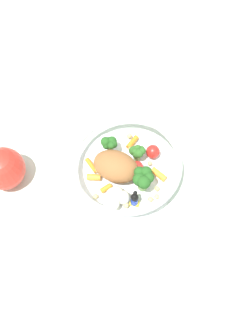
# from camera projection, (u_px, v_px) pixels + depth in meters

# --- Properties ---
(ground_plane) EXTENTS (2.40, 2.40, 0.00)m
(ground_plane) POSITION_uv_depth(u_px,v_px,m) (117.00, 171.00, 0.78)
(ground_plane) COLOR silver
(food_container) EXTENTS (0.22, 0.22, 0.07)m
(food_container) POSITION_uv_depth(u_px,v_px,m) (125.00, 169.00, 0.75)
(food_container) COLOR white
(food_container) RESTS_ON ground_plane
(loose_apple) EXTENTS (0.08, 0.08, 0.10)m
(loose_apple) POSITION_uv_depth(u_px,v_px,m) (3.00, 169.00, 0.74)
(loose_apple) COLOR red
(loose_apple) RESTS_ON ground_plane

